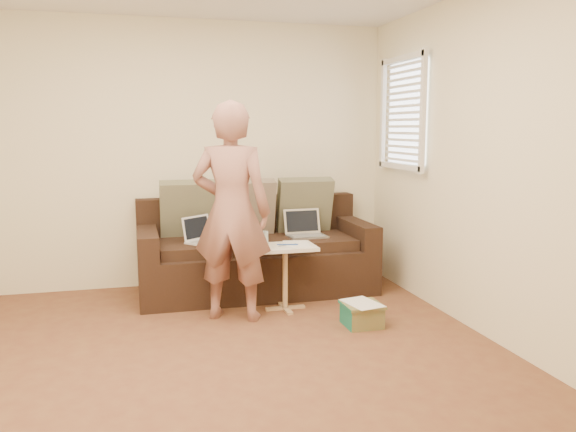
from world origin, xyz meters
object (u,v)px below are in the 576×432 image
object	(u,v)px
laptop_white	(206,242)
side_table	(285,277)
drinking_glass	(264,238)
person	(232,212)
sofa	(256,248)
striped_box	(362,314)
laptop_silver	(307,237)

from	to	relation	value
laptop_white	side_table	world-z (taller)	laptop_white
drinking_glass	person	bearing A→B (deg)	-151.02
side_table	laptop_white	bearing A→B (deg)	138.88
sofa	person	world-z (taller)	person
laptop_white	person	size ratio (longest dim) A/B	0.19
laptop_white	person	distance (m)	0.76
drinking_glass	striped_box	xyz separation A→B (m)	(0.65, -0.63, -0.53)
person	side_table	bearing A→B (deg)	-143.28
sofa	drinking_glass	world-z (taller)	sofa
laptop_silver	striped_box	bearing A→B (deg)	-86.47
drinking_glass	striped_box	bearing A→B (deg)	-44.25
laptop_silver	person	distance (m)	1.14
laptop_silver	side_table	size ratio (longest dim) A/B	0.65
person	drinking_glass	bearing A→B (deg)	-127.59
side_table	drinking_glass	xyz separation A→B (m)	(-0.17, 0.06, 0.34)
laptop_silver	striped_box	distance (m)	1.22
drinking_glass	side_table	bearing A→B (deg)	-18.78
laptop_silver	laptop_white	size ratio (longest dim) A/B	1.10
laptop_white	striped_box	size ratio (longest dim) A/B	1.12
side_table	drinking_glass	size ratio (longest dim) A/B	4.71
person	side_table	xyz separation A→B (m)	(0.48, 0.11, -0.61)
person	drinking_glass	world-z (taller)	person
sofa	laptop_silver	bearing A→B (deg)	-8.11
laptop_silver	side_table	xyz separation A→B (m)	(-0.36, -0.56, -0.24)
drinking_glass	striped_box	distance (m)	1.05
laptop_white	laptop_silver	bearing A→B (deg)	-37.46
laptop_silver	side_table	bearing A→B (deg)	-125.63
laptop_white	person	bearing A→B (deg)	-117.28
drinking_glass	sofa	bearing A→B (deg)	85.50
laptop_white	side_table	bearing A→B (deg)	-79.93
side_table	drinking_glass	bearing A→B (deg)	161.22
laptop_silver	side_table	distance (m)	0.71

